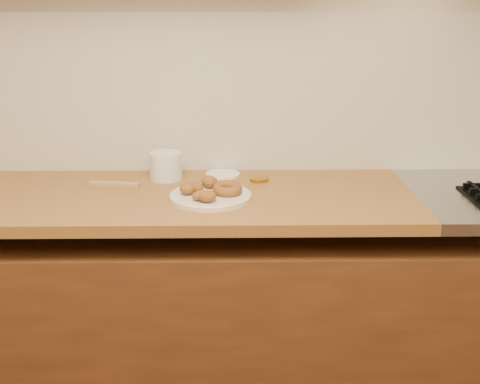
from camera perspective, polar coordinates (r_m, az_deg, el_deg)
wall_back at (r=2.32m, az=2.59°, el=13.01°), size 4.00×0.02×2.70m
base_cabinet at (r=2.32m, az=2.69°, el=-12.20°), size 3.60×0.60×0.77m
butcher_block at (r=2.17m, az=-14.51°, el=-0.66°), size 2.30×0.62×0.04m
backsplash at (r=2.32m, az=2.55°, el=9.30°), size 3.60×0.02×0.60m
donut_plate at (r=2.04m, az=-2.81°, el=-0.42°), size 0.28×0.28×0.02m
ring_donut at (r=2.04m, az=-1.22°, el=0.32°), size 0.13×0.13×0.05m
fried_dough_chunks at (r=2.03m, az=-3.74°, el=0.29°), size 0.15×0.23×0.04m
plastic_tub at (r=2.27m, az=-7.05°, el=2.49°), size 0.15×0.15×0.10m
tub_lid at (r=2.31m, az=-1.64°, el=1.69°), size 0.14×0.14×0.01m
brass_jar_lid at (r=2.24m, az=1.82°, el=1.24°), size 0.09×0.09×0.01m
wooden_utensil at (r=2.22m, az=-11.81°, el=0.73°), size 0.19×0.05×0.01m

